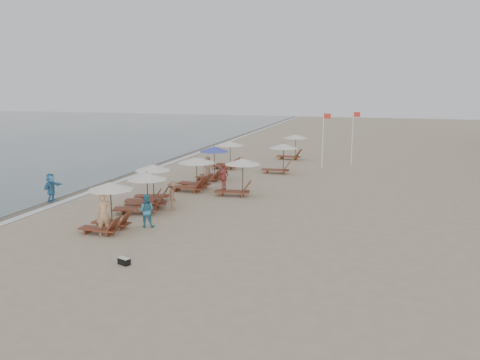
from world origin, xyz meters
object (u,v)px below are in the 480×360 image
(lounger_station_2, at_px, (149,185))
(inland_station_1, at_px, (280,156))
(lounger_station_5, at_px, (228,154))
(inland_station_0, at_px, (238,174))
(duffel_bag, at_px, (124,261))
(lounger_station_1, at_px, (142,194))
(beachgoer_far_b, at_px, (208,168))
(flag_pole_near, at_px, (323,137))
(lounger_station_4, at_px, (212,163))
(lounger_station_3, at_px, (193,174))
(beachgoer_near, at_px, (104,214))
(beachgoer_far_a, at_px, (224,177))
(beachgoer_mid_a, at_px, (146,211))
(lounger_station_0, at_px, (107,207))
(inland_station_2, at_px, (292,145))
(beachgoer_mid_b, at_px, (173,196))
(waterline_walker, at_px, (51,187))

(lounger_station_2, bearing_deg, inland_station_1, 65.48)
(lounger_station_5, height_order, inland_station_0, inland_station_0)
(duffel_bag, bearing_deg, lounger_station_1, 112.76)
(beachgoer_far_b, xyz_separation_m, flag_pole_near, (7.28, 6.43, 1.73))
(lounger_station_2, relative_size, inland_station_0, 0.90)
(lounger_station_4, bearing_deg, duffel_bag, -81.62)
(lounger_station_2, xyz_separation_m, lounger_station_3, (1.06, 3.81, 0.00))
(beachgoer_near, distance_m, beachgoer_far_a, 10.30)
(beachgoer_near, relative_size, beachgoer_far_a, 1.08)
(lounger_station_4, xyz_separation_m, inland_station_0, (3.13, -4.08, 0.09))
(beachgoer_near, height_order, beachgoer_mid_a, beachgoer_near)
(lounger_station_3, relative_size, lounger_station_5, 1.12)
(lounger_station_4, bearing_deg, beachgoer_far_a, -58.20)
(lounger_station_3, bearing_deg, lounger_station_0, -92.45)
(inland_station_2, height_order, beachgoer_mid_b, inland_station_2)
(beachgoer_far_b, bearing_deg, flag_pole_near, 3.74)
(lounger_station_5, bearing_deg, lounger_station_3, -87.36)
(beachgoer_mid_a, height_order, duffel_bag, beachgoer_mid_a)
(lounger_station_2, bearing_deg, waterline_walker, -166.15)
(lounger_station_5, relative_size, duffel_bag, 4.73)
(waterline_walker, bearing_deg, flag_pole_near, -44.27)
(inland_station_2, bearing_deg, inland_station_1, -87.12)
(lounger_station_0, height_order, beachgoer_near, lounger_station_0)
(lounger_station_0, bearing_deg, lounger_station_1, 92.34)
(waterline_walker, bearing_deg, lounger_station_0, -126.42)
(lounger_station_0, height_order, lounger_station_3, lounger_station_0)
(lounger_station_2, xyz_separation_m, duffel_bag, (3.47, -8.85, -0.89))
(lounger_station_2, bearing_deg, beachgoer_far_b, 85.07)
(inland_station_0, xyz_separation_m, beachgoer_near, (-3.45, -9.01, -0.38))
(inland_station_0, distance_m, beachgoer_mid_a, 7.74)
(beachgoer_far_b, bearing_deg, beachgoer_mid_a, -121.14)
(beachgoer_far_a, distance_m, duffel_bag, 13.06)
(beachgoer_far_b, height_order, flag_pole_near, flag_pole_near)
(lounger_station_4, distance_m, flag_pole_near, 9.71)
(lounger_station_2, distance_m, flag_pole_near, 16.14)
(inland_station_2, relative_size, beachgoer_near, 1.49)
(lounger_station_5, bearing_deg, inland_station_0, -68.26)
(lounger_station_3, relative_size, duffel_bag, 5.30)
(duffel_bag, xyz_separation_m, flag_pole_near, (4.46, 22.83, 2.39))
(lounger_station_1, height_order, flag_pole_near, flag_pole_near)
(lounger_station_1, relative_size, flag_pole_near, 0.60)
(flag_pole_near, bearing_deg, beachgoer_mid_a, -107.94)
(lounger_station_1, bearing_deg, lounger_station_0, -87.66)
(beachgoer_mid_b, bearing_deg, lounger_station_4, -24.86)
(lounger_station_1, height_order, lounger_station_2, lounger_station_2)
(inland_station_1, distance_m, beachgoer_near, 17.55)
(lounger_station_3, height_order, inland_station_2, inland_station_2)
(inland_station_0, bearing_deg, lounger_station_2, -143.49)
(lounger_station_1, bearing_deg, duffel_bag, -67.24)
(lounger_station_0, relative_size, beachgoer_mid_b, 1.54)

